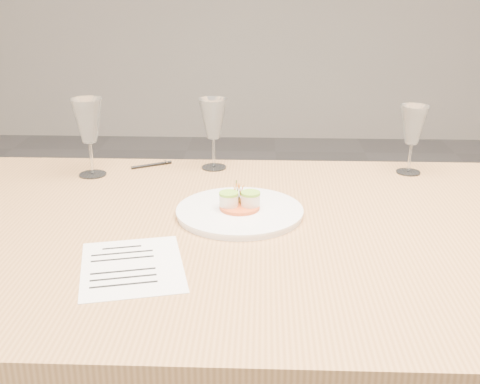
{
  "coord_description": "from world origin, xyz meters",
  "views": [
    {
      "loc": [
        -0.1,
        -1.22,
        1.29
      ],
      "look_at": [
        -0.15,
        0.09,
        0.8
      ],
      "focal_mm": 45.0,
      "sensor_mm": 36.0,
      "label": 1
    }
  ],
  "objects_px": {
    "dining_table": "(304,256)",
    "ballpoint_pen": "(152,165)",
    "wine_glass_1": "(88,122)",
    "wine_glass_3": "(413,126)",
    "dinner_plate": "(240,210)",
    "recipe_sheet": "(132,266)",
    "wine_glass_2": "(213,120)"
  },
  "relations": [
    {
      "from": "dining_table",
      "to": "ballpoint_pen",
      "type": "relative_size",
      "value": 21.65
    },
    {
      "from": "wine_glass_1",
      "to": "wine_glass_3",
      "type": "relative_size",
      "value": 1.12
    },
    {
      "from": "ballpoint_pen",
      "to": "wine_glass_3",
      "type": "height_order",
      "value": "wine_glass_3"
    },
    {
      "from": "dining_table",
      "to": "dinner_plate",
      "type": "relative_size",
      "value": 8.11
    },
    {
      "from": "dinner_plate",
      "to": "wine_glass_1",
      "type": "height_order",
      "value": "wine_glass_1"
    },
    {
      "from": "recipe_sheet",
      "to": "wine_glass_3",
      "type": "height_order",
      "value": "wine_glass_3"
    },
    {
      "from": "wine_glass_1",
      "to": "dinner_plate",
      "type": "bearing_deg",
      "value": -33.0
    },
    {
      "from": "dinner_plate",
      "to": "ballpoint_pen",
      "type": "xyz_separation_m",
      "value": [
        -0.27,
        0.36,
        -0.01
      ]
    },
    {
      "from": "recipe_sheet",
      "to": "wine_glass_3",
      "type": "distance_m",
      "value": 0.9
    },
    {
      "from": "dining_table",
      "to": "ballpoint_pen",
      "type": "xyz_separation_m",
      "value": [
        -0.42,
        0.43,
        0.07
      ]
    },
    {
      "from": "dining_table",
      "to": "wine_glass_1",
      "type": "xyz_separation_m",
      "value": [
        -0.57,
        0.34,
        0.22
      ]
    },
    {
      "from": "recipe_sheet",
      "to": "wine_glass_2",
      "type": "height_order",
      "value": "wine_glass_2"
    },
    {
      "from": "dinner_plate",
      "to": "ballpoint_pen",
      "type": "height_order",
      "value": "dinner_plate"
    },
    {
      "from": "dining_table",
      "to": "dinner_plate",
      "type": "distance_m",
      "value": 0.18
    },
    {
      "from": "dinner_plate",
      "to": "ballpoint_pen",
      "type": "distance_m",
      "value": 0.45
    },
    {
      "from": "dining_table",
      "to": "ballpoint_pen",
      "type": "height_order",
      "value": "ballpoint_pen"
    },
    {
      "from": "wine_glass_1",
      "to": "wine_glass_2",
      "type": "relative_size",
      "value": 1.07
    },
    {
      "from": "dinner_plate",
      "to": "wine_glass_3",
      "type": "xyz_separation_m",
      "value": [
        0.46,
        0.33,
        0.12
      ]
    },
    {
      "from": "wine_glass_2",
      "to": "recipe_sheet",
      "type": "bearing_deg",
      "value": -100.14
    },
    {
      "from": "wine_glass_2",
      "to": "wine_glass_3",
      "type": "relative_size",
      "value": 1.05
    },
    {
      "from": "ballpoint_pen",
      "to": "wine_glass_2",
      "type": "bearing_deg",
      "value": -32.03
    },
    {
      "from": "dinner_plate",
      "to": "recipe_sheet",
      "type": "bearing_deg",
      "value": -126.6
    },
    {
      "from": "dinner_plate",
      "to": "dining_table",
      "type": "bearing_deg",
      "value": -25.88
    },
    {
      "from": "dinner_plate",
      "to": "wine_glass_1",
      "type": "bearing_deg",
      "value": 147.0
    },
    {
      "from": "wine_glass_1",
      "to": "recipe_sheet",
      "type": "bearing_deg",
      "value": -67.63
    },
    {
      "from": "recipe_sheet",
      "to": "ballpoint_pen",
      "type": "xyz_separation_m",
      "value": [
        -0.07,
        0.62,
        0.0
      ]
    },
    {
      "from": "recipe_sheet",
      "to": "ballpoint_pen",
      "type": "distance_m",
      "value": 0.63
    },
    {
      "from": "ballpoint_pen",
      "to": "wine_glass_1",
      "type": "height_order",
      "value": "wine_glass_1"
    },
    {
      "from": "wine_glass_1",
      "to": "wine_glass_3",
      "type": "height_order",
      "value": "wine_glass_1"
    },
    {
      "from": "dining_table",
      "to": "wine_glass_2",
      "type": "bearing_deg",
      "value": 119.33
    },
    {
      "from": "ballpoint_pen",
      "to": "wine_glass_2",
      "type": "relative_size",
      "value": 0.55
    },
    {
      "from": "dining_table",
      "to": "wine_glass_1",
      "type": "bearing_deg",
      "value": 148.76
    }
  ]
}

